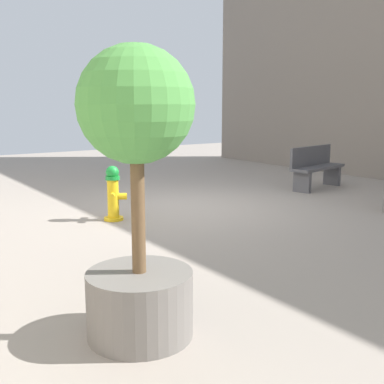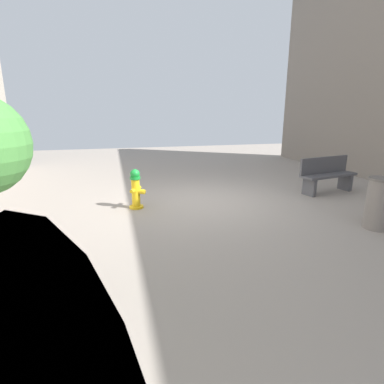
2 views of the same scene
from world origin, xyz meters
name	(u,v)px [view 1 (image 1 of 2)]	position (x,y,z in m)	size (l,w,h in m)	color
ground_plane	(190,206)	(0.00, 0.00, 0.00)	(23.40, 23.40, 0.00)	gray
fire_hydrant	(113,193)	(1.62, 0.15, 0.45)	(0.38, 0.39, 0.90)	gold
bench_near	(316,167)	(-3.47, 0.01, 0.50)	(1.73, 0.75, 0.95)	#4C4C51
planter_tree	(137,179)	(3.21, 3.88, 1.30)	(0.90, 0.90, 2.31)	slate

